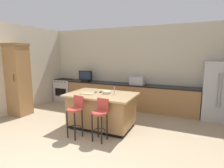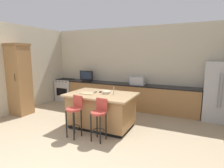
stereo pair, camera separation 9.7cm
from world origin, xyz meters
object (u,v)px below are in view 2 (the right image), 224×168
Objects in this scene: bar_stool_right at (99,116)px; fruit_bowl at (107,92)px; range_oven at (66,90)px; cabinet_tower at (19,78)px; microwave at (138,81)px; tv_monitor at (86,76)px; kitchen_island at (101,110)px; tv_remote at (95,92)px; bar_stool_left at (75,113)px; cutting_board at (88,93)px; cell_phone at (101,92)px; refrigerator at (219,91)px.

fruit_bowl is at bearing 108.36° from bar_stool_right.
range_oven is 0.40× the size of cabinet_tower.
cabinet_tower is 3.96m from microwave.
tv_monitor is at bearing -2.71° from range_oven.
fruit_bowl is (0.13, 0.06, 0.48)m from kitchen_island.
kitchen_island is at bearing -19.99° from tv_remote.
tv_remote is at bearing -51.19° from tv_monitor.
bar_stool_left is at bearing -104.39° from microwave.
kitchen_island is at bearing -102.23° from microwave.
cutting_board is at bearing -138.73° from tv_remote.
range_oven is at bearing 147.12° from fruit_bowl.
microwave is 0.83× the size of tv_monitor.
cell_phone reaches higher than kitchen_island.
range_oven is 3.23m from microwave.
microwave is at bearing 56.81° from cell_phone.
tv_remote is at bearing 129.50° from bar_stool_right.
cutting_board is at bearing 0.81° from cabinet_tower.
refrigerator is at bearing 49.00° from bar_stool_right.
microwave is 2.85m from bar_stool_left.
bar_stool_right is 0.98m from tv_remote.
bar_stool_left is (-0.70, -2.73, -0.44)m from microwave.
cutting_board is at bearing 104.89° from bar_stool_left.
refrigerator is at bearing 19.61° from tv_remote.
bar_stool_right is at bearing -75.26° from fruit_bowl.
bar_stool_right is 5.66× the size of tv_remote.
kitchen_island is 10.54× the size of tv_remote.
refrigerator is 5.67m from range_oven.
fruit_bowl is 1.43× the size of cell_phone.
kitchen_island is 8.33× the size of fruit_bowl.
fruit_bowl is at bearing -32.88° from range_oven.
cabinet_tower reaches higher than cutting_board.
fruit_bowl is 0.27m from cell_phone.
cutting_board is at bearing -110.05° from microwave.
tv_monitor is 3.07m from bar_stool_left.
tv_monitor is (-1.69, 1.88, 0.62)m from kitchen_island.
cell_phone is 0.40× the size of cutting_board.
refrigerator is 2.48m from microwave.
bar_stool_right is (2.02, -2.59, -0.52)m from tv_monitor.
tv_monitor reaches higher than fruit_bowl.
cabinet_tower is 4.78× the size of microwave.
cabinet_tower is 3.08m from fruit_bowl.
bar_stool_left is 0.90m from tv_remote.
cabinet_tower is (-5.83, -2.06, 0.31)m from refrigerator.
microwave is at bearing 60.57° from tv_remote.
microwave is (3.35, 2.11, -0.15)m from cabinet_tower.
range_oven is 1.25m from tv_monitor.
refrigerator reaches higher than tv_monitor.
cabinet_tower is 10.65× the size of fruit_bowl.
fruit_bowl is (-2.76, -1.82, 0.08)m from refrigerator.
cell_phone is 0.39m from cutting_board.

